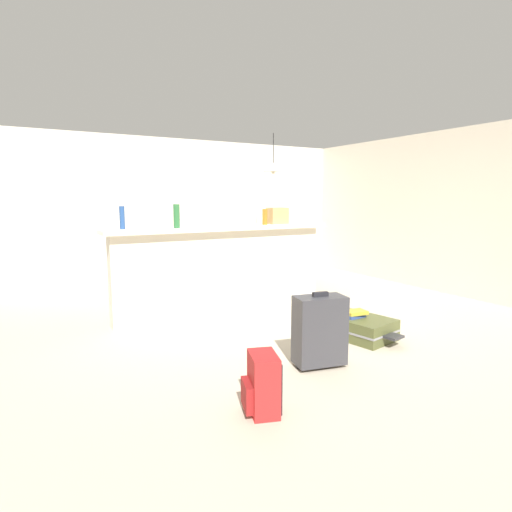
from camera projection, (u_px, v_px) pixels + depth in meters
ground_plane at (280, 321)px, 5.23m from camera, size 13.00×13.00×0.05m
wall_back at (189, 210)px, 7.68m from camera, size 6.60×0.10×2.50m
wall_right at (430, 212)px, 6.81m from camera, size 0.10×6.00×2.50m
partition_half_wall at (223, 272)px, 5.42m from camera, size 2.80×0.20×1.07m
bar_countertop at (223, 228)px, 5.34m from camera, size 2.96×0.40×0.05m
bottle_blue at (122, 218)px, 4.80m from camera, size 0.06×0.06×0.26m
bottle_green at (177, 216)px, 4.96m from camera, size 0.07×0.07×0.28m
bottle_white at (225, 215)px, 5.35m from camera, size 0.06×0.06×0.28m
bottle_amber at (265, 217)px, 5.58m from camera, size 0.07×0.07×0.21m
bottle_clear at (299, 215)px, 6.01m from camera, size 0.07×0.07×0.22m
grocery_bag at (277, 216)px, 5.77m from camera, size 0.26×0.18×0.22m
dining_table at (273, 248)px, 7.07m from camera, size 1.10×0.80×0.74m
dining_chair_near_partition at (288, 260)px, 6.58m from camera, size 0.48×0.48×0.93m
dining_chair_far_side at (259, 251)px, 7.64m from camera, size 0.45×0.45×0.93m
pendant_lamp at (273, 167)px, 6.83m from camera, size 0.34×0.34×0.65m
suitcase_flat_olive at (359, 327)px, 4.51m from camera, size 0.61×0.87×0.22m
backpack_red at (262, 385)px, 2.91m from camera, size 0.30×0.32×0.42m
suitcase_upright_charcoal at (320, 330)px, 3.70m from camera, size 0.48×0.33×0.67m
book_stack at (355, 314)px, 4.49m from camera, size 0.24×0.20×0.07m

